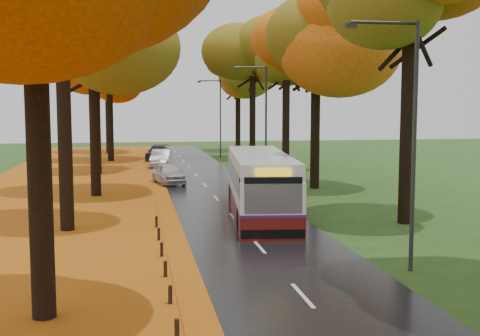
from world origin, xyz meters
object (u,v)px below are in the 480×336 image
object	(u,v)px
car_silver	(161,158)
bus	(260,183)
car_dark	(158,153)
streetlamp_far	(218,112)
car_white	(169,174)
streetlamp_near	(407,126)
streetlamp_mid	(262,115)

from	to	relation	value
car_silver	bus	bearing A→B (deg)	-73.61
car_silver	car_dark	world-z (taller)	car_silver
streetlamp_far	car_white	distance (m)	22.13
car_white	car_dark	bearing A→B (deg)	78.24
bus	streetlamp_near	bearing A→B (deg)	-69.49
streetlamp_far	car_silver	size ratio (longest dim) A/B	1.75
streetlamp_far	car_dark	bearing A→B (deg)	-159.88
streetlamp_mid	bus	world-z (taller)	streetlamp_mid
car_silver	streetlamp_far	bearing A→B (deg)	63.48
streetlamp_mid	car_silver	distance (m)	14.76
car_white	streetlamp_far	bearing A→B (deg)	61.42
streetlamp_near	bus	bearing A→B (deg)	104.04
car_dark	streetlamp_far	bearing A→B (deg)	31.49
streetlamp_mid	car_white	xyz separation A→B (m)	(-6.30, 1.16, -3.98)
car_white	car_dark	xyz separation A→B (m)	(0.00, 18.53, 0.00)
streetlamp_mid	bus	bearing A→B (deg)	-102.59
streetlamp_near	car_dark	world-z (taller)	streetlamp_near
streetlamp_far	car_dark	distance (m)	7.80
streetlamp_near	car_white	size ratio (longest dim) A/B	1.96
streetlamp_far	bus	distance (m)	33.87
car_white	car_dark	distance (m)	18.53
car_dark	car_silver	bearing A→B (deg)	-78.63
bus	car_white	size ratio (longest dim) A/B	2.86
car_white	car_dark	size ratio (longest dim) A/B	0.85
streetlamp_mid	streetlamp_near	bearing A→B (deg)	-90.00
bus	streetlamp_mid	bearing A→B (deg)	83.88
streetlamp_far	car_dark	world-z (taller)	streetlamp_far
streetlamp_far	bus	bearing A→B (deg)	-94.41
bus	streetlamp_far	bearing A→B (deg)	92.06
car_white	streetlamp_mid	bearing A→B (deg)	-22.21
streetlamp_near	car_dark	bearing A→B (deg)	98.59
streetlamp_near	car_white	distance (m)	24.33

